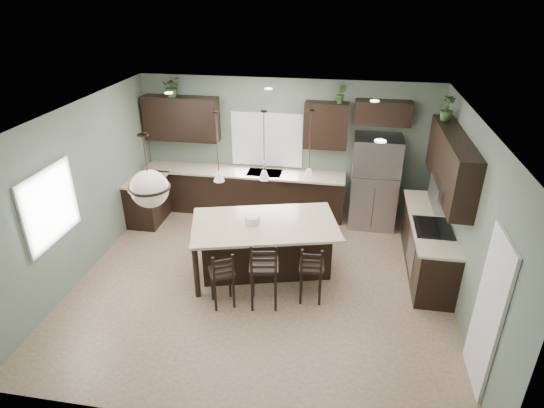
{
  "coord_description": "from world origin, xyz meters",
  "views": [
    {
      "loc": [
        1.19,
        -6.07,
        4.5
      ],
      "look_at": [
        0.1,
        0.4,
        1.25
      ],
      "focal_mm": 30.0,
      "sensor_mm": 36.0,
      "label": 1
    }
  ],
  "objects_px": {
    "plant_back_left": "(172,86)",
    "serving_dish": "(252,220)",
    "bar_stool_left": "(222,278)",
    "refrigerator": "(374,182)",
    "kitchen_island": "(265,247)",
    "bar_stool_center": "(264,273)",
    "bar_stool_right": "(311,272)"
  },
  "relations": [
    {
      "from": "plant_back_left",
      "to": "serving_dish",
      "type": "bearing_deg",
      "value": -47.75
    },
    {
      "from": "kitchen_island",
      "to": "bar_stool_center",
      "type": "distance_m",
      "value": 0.9
    },
    {
      "from": "kitchen_island",
      "to": "bar_stool_left",
      "type": "xyz_separation_m",
      "value": [
        -0.47,
        -0.99,
        0.02
      ]
    },
    {
      "from": "bar_stool_left",
      "to": "plant_back_left",
      "type": "xyz_separation_m",
      "value": [
        -1.79,
        3.21,
        2.12
      ]
    },
    {
      "from": "bar_stool_left",
      "to": "serving_dish",
      "type": "bearing_deg",
      "value": 47.49
    },
    {
      "from": "kitchen_island",
      "to": "plant_back_left",
      "type": "bearing_deg",
      "value": 120.48
    },
    {
      "from": "bar_stool_left",
      "to": "bar_stool_center",
      "type": "height_order",
      "value": "bar_stool_center"
    },
    {
      "from": "kitchen_island",
      "to": "bar_stool_right",
      "type": "relative_size",
      "value": 2.36
    },
    {
      "from": "refrigerator",
      "to": "kitchen_island",
      "type": "height_order",
      "value": "refrigerator"
    },
    {
      "from": "plant_back_left",
      "to": "bar_stool_right",
      "type": "bearing_deg",
      "value": -42.8
    },
    {
      "from": "bar_stool_center",
      "to": "bar_stool_right",
      "type": "relative_size",
      "value": 1.16
    },
    {
      "from": "serving_dish",
      "to": "refrigerator",
      "type": "bearing_deg",
      "value": 45.61
    },
    {
      "from": "kitchen_island",
      "to": "bar_stool_center",
      "type": "relative_size",
      "value": 2.04
    },
    {
      "from": "serving_dish",
      "to": "plant_back_left",
      "type": "height_order",
      "value": "plant_back_left"
    },
    {
      "from": "refrigerator",
      "to": "serving_dish",
      "type": "xyz_separation_m",
      "value": [
        -2.02,
        -2.06,
        0.07
      ]
    },
    {
      "from": "serving_dish",
      "to": "bar_stool_left",
      "type": "height_order",
      "value": "serving_dish"
    },
    {
      "from": "serving_dish",
      "to": "bar_stool_center",
      "type": "distance_m",
      "value": 0.99
    },
    {
      "from": "bar_stool_left",
      "to": "bar_stool_right",
      "type": "height_order",
      "value": "bar_stool_right"
    },
    {
      "from": "kitchen_island",
      "to": "bar_stool_left",
      "type": "height_order",
      "value": "bar_stool_left"
    },
    {
      "from": "refrigerator",
      "to": "bar_stool_left",
      "type": "relative_size",
      "value": 1.91
    },
    {
      "from": "serving_dish",
      "to": "bar_stool_right",
      "type": "height_order",
      "value": "serving_dish"
    },
    {
      "from": "refrigerator",
      "to": "plant_back_left",
      "type": "bearing_deg",
      "value": 177.0
    },
    {
      "from": "refrigerator",
      "to": "bar_stool_right",
      "type": "relative_size",
      "value": 1.86
    },
    {
      "from": "serving_dish",
      "to": "plant_back_left",
      "type": "relative_size",
      "value": 0.59
    },
    {
      "from": "kitchen_island",
      "to": "bar_stool_center",
      "type": "height_order",
      "value": "bar_stool_center"
    },
    {
      "from": "bar_stool_center",
      "to": "plant_back_left",
      "type": "distance_m",
      "value": 4.42
    },
    {
      "from": "bar_stool_center",
      "to": "kitchen_island",
      "type": "bearing_deg",
      "value": 89.91
    },
    {
      "from": "kitchen_island",
      "to": "bar_stool_right",
      "type": "height_order",
      "value": "bar_stool_right"
    },
    {
      "from": "refrigerator",
      "to": "bar_stool_right",
      "type": "height_order",
      "value": "refrigerator"
    },
    {
      "from": "bar_stool_center",
      "to": "bar_stool_right",
      "type": "height_order",
      "value": "bar_stool_center"
    },
    {
      "from": "kitchen_island",
      "to": "plant_back_left",
      "type": "height_order",
      "value": "plant_back_left"
    },
    {
      "from": "kitchen_island",
      "to": "plant_back_left",
      "type": "relative_size",
      "value": 5.84
    }
  ]
}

